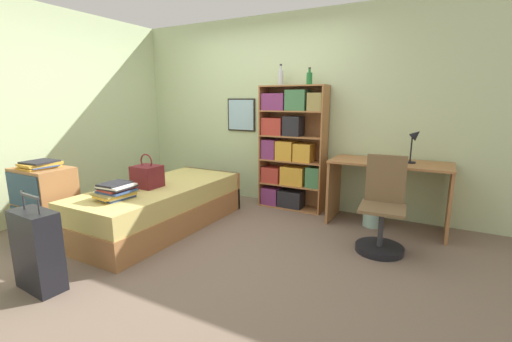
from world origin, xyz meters
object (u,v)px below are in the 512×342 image
object	(u,v)px
book_stack_on_bed	(116,191)
bookcase	(290,149)
handbag	(147,176)
waste_bin	(372,216)
bottle_green	(281,77)
desk_chair	(382,221)
dresser	(46,203)
magazine_pile_on_dresser	(40,165)
desk_lamp	(415,140)
suitcase	(38,250)
desk	(388,181)
bottle_brown	(309,78)
bed	(162,206)

from	to	relation	value
book_stack_on_bed	bookcase	distance (m)	2.26
handbag	waste_bin	xyz separation A→B (m)	(2.24, 1.32, -0.51)
bottle_green	desk_chair	bearing A→B (deg)	-30.20
dresser	magazine_pile_on_dresser	distance (m)	0.42
desk_lamp	handbag	bearing A→B (deg)	-151.67
book_stack_on_bed	suitcase	size ratio (longest dim) A/B	0.51
handbag	dresser	distance (m)	1.08
handbag	desk_lamp	size ratio (longest dim) A/B	0.97
book_stack_on_bed	waste_bin	size ratio (longest dim) A/B	1.62
dresser	desk	bearing A→B (deg)	33.27
desk_chair	bottle_brown	bearing A→B (deg)	142.66
book_stack_on_bed	desk_chair	size ratio (longest dim) A/B	0.42
bed	handbag	world-z (taller)	handbag
dresser	waste_bin	world-z (taller)	dresser
magazine_pile_on_dresser	desk_chair	distance (m)	3.54
magazine_pile_on_dresser	desk	bearing A→B (deg)	33.37
bookcase	waste_bin	world-z (taller)	bookcase
desk	waste_bin	size ratio (longest dim) A/B	5.40
bed	magazine_pile_on_dresser	world-z (taller)	magazine_pile_on_dresser
bottle_brown	desk	size ratio (longest dim) A/B	0.16
bottle_green	bottle_brown	world-z (taller)	bottle_green
handbag	bottle_green	world-z (taller)	bottle_green
suitcase	desk_lamp	bearing A→B (deg)	48.62
magazine_pile_on_dresser	bottle_green	xyz separation A→B (m)	(1.71, 2.27, 0.95)
handbag	bottle_brown	distance (m)	2.31
suitcase	bed	bearing A→B (deg)	94.78
waste_bin	bottle_green	bearing A→B (deg)	169.49
bookcase	bottle_brown	distance (m)	0.95
suitcase	waste_bin	xyz separation A→B (m)	(2.05, 2.67, -0.20)
bottle_brown	waste_bin	distance (m)	1.86
bed	dresser	world-z (taller)	dresser
desk_lamp	waste_bin	world-z (taller)	desk_lamp
suitcase	bookcase	size ratio (longest dim) A/B	0.47
handbag	desk	size ratio (longest dim) A/B	0.29
handbag	bookcase	distance (m)	1.88
suitcase	dresser	world-z (taller)	same
bed	bookcase	world-z (taller)	bookcase
bed	bottle_brown	xyz separation A→B (m)	(1.27, 1.39, 1.49)
bed	waste_bin	distance (m)	2.49
desk	desk_lamp	bearing A→B (deg)	7.30
desk_chair	suitcase	bearing A→B (deg)	-137.86
bed	suitcase	bearing A→B (deg)	-85.22
bookcase	bottle_brown	bearing A→B (deg)	0.54
handbag	magazine_pile_on_dresser	distance (m)	1.08
bottle_green	desk_lamp	xyz separation A→B (m)	(1.70, -0.16, -0.72)
bottle_green	bottle_brown	bearing A→B (deg)	-5.96
waste_bin	desk_lamp	bearing A→B (deg)	13.40
desk	bed	bearing A→B (deg)	-151.68
magazine_pile_on_dresser	bookcase	distance (m)	2.91
bottle_brown	desk_lamp	size ratio (longest dim) A/B	0.55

